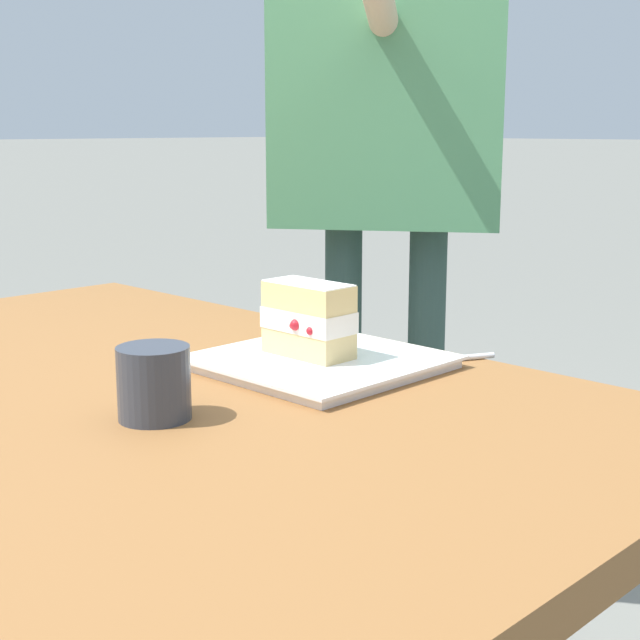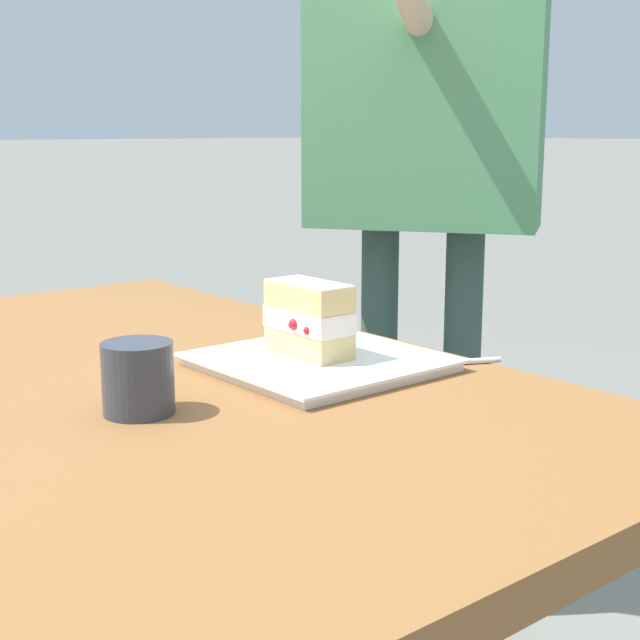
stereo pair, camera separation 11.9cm
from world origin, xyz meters
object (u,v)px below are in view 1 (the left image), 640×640
patio_table (120,468)px  coffee_cup (154,382)px  cake_slice (308,319)px  dessert_fork (428,361)px  diner_person (388,90)px  dessert_plate (320,362)px

patio_table → coffee_cup: coffee_cup is taller
cake_slice → dessert_fork: cake_slice is taller
patio_table → dessert_fork: (0.21, 0.35, 0.11)m
cake_slice → diner_person: bearing=122.7°
patio_table → dessert_fork: 0.42m
coffee_cup → dessert_fork: bearing=80.6°
diner_person → cake_slice: bearing=-57.3°
dessert_plate → patio_table: bearing=-117.6°
dessert_plate → diner_person: bearing=123.9°
patio_table → diner_person: (-0.29, 0.85, 0.49)m
dessert_fork → coffee_cup: coffee_cup is taller
dessert_plate → coffee_cup: (0.02, -0.28, 0.03)m
cake_slice → diner_person: size_ratio=0.07×
cake_slice → dessert_fork: 0.17m
dessert_fork → diner_person: 0.80m
coffee_cup → diner_person: diner_person is taller
cake_slice → dessert_fork: size_ratio=0.76×
patio_table → coffee_cup: (0.14, -0.05, 0.15)m
coffee_cup → diner_person: size_ratio=0.05×
cake_slice → diner_person: 0.80m
dessert_plate → coffee_cup: size_ratio=3.45×
dessert_plate → diner_person: 0.83m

